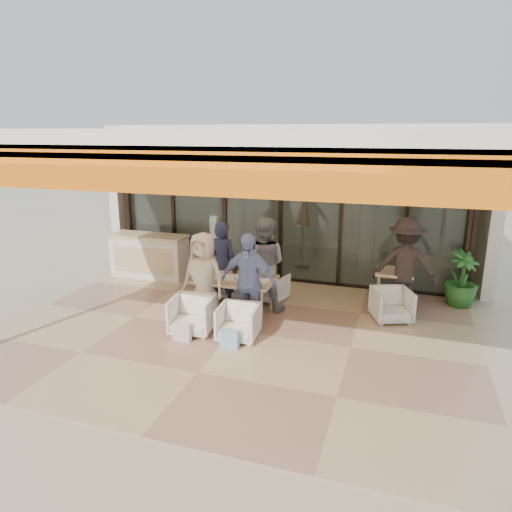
{
  "coord_description": "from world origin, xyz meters",
  "views": [
    {
      "loc": [
        2.63,
        -6.82,
        3.37
      ],
      "look_at": [
        0.1,
        0.9,
        1.15
      ],
      "focal_mm": 32.0,
      "sensor_mm": 36.0,
      "label": 1
    }
  ],
  "objects_px": {
    "diner_cream": "(204,278)",
    "potted_palm": "(462,279)",
    "host_counter": "(150,256)",
    "side_chair": "(392,303)",
    "chair_far_left": "(232,280)",
    "diner_navy": "(223,264)",
    "diner_grey": "(263,264)",
    "chair_far_right": "(270,286)",
    "diner_periwinkle": "(248,281)",
    "dining_table": "(234,281)",
    "chair_near_right": "(238,321)",
    "standing_woman": "(405,265)",
    "side_table": "(394,276)",
    "chair_near_left": "(192,313)"
  },
  "relations": [
    {
      "from": "chair_near_right",
      "to": "standing_woman",
      "type": "height_order",
      "value": "standing_woman"
    },
    {
      "from": "host_counter",
      "to": "chair_near_left",
      "type": "relative_size",
      "value": 2.57
    },
    {
      "from": "diner_cream",
      "to": "potted_palm",
      "type": "distance_m",
      "value": 5.05
    },
    {
      "from": "diner_grey",
      "to": "side_table",
      "type": "distance_m",
      "value": 2.6
    },
    {
      "from": "chair_far_right",
      "to": "potted_palm",
      "type": "xyz_separation_m",
      "value": [
        3.66,
        0.88,
        0.25
      ]
    },
    {
      "from": "diner_navy",
      "to": "side_table",
      "type": "bearing_deg",
      "value": -158.07
    },
    {
      "from": "diner_navy",
      "to": "diner_grey",
      "type": "xyz_separation_m",
      "value": [
        0.84,
        0.0,
        0.06
      ]
    },
    {
      "from": "diner_navy",
      "to": "side_table",
      "type": "xyz_separation_m",
      "value": [
        3.24,
        0.96,
        -0.22
      ]
    },
    {
      "from": "chair_far_right",
      "to": "diner_cream",
      "type": "relative_size",
      "value": 0.38
    },
    {
      "from": "side_chair",
      "to": "diner_periwinkle",
      "type": "bearing_deg",
      "value": -177.0
    },
    {
      "from": "diner_periwinkle",
      "to": "side_table",
      "type": "relative_size",
      "value": 2.31
    },
    {
      "from": "chair_far_left",
      "to": "diner_cream",
      "type": "relative_size",
      "value": 0.43
    },
    {
      "from": "chair_near_right",
      "to": "diner_cream",
      "type": "distance_m",
      "value": 1.1
    },
    {
      "from": "chair_far_left",
      "to": "potted_palm",
      "type": "distance_m",
      "value": 4.59
    },
    {
      "from": "chair_far_right",
      "to": "diner_periwinkle",
      "type": "relative_size",
      "value": 0.37
    },
    {
      "from": "chair_far_right",
      "to": "diner_periwinkle",
      "type": "xyz_separation_m",
      "value": [
        0.0,
        -1.4,
        0.54
      ]
    },
    {
      "from": "chair_far_right",
      "to": "side_table",
      "type": "relative_size",
      "value": 0.85
    },
    {
      "from": "chair_near_right",
      "to": "side_table",
      "type": "xyz_separation_m",
      "value": [
        2.4,
        2.36,
        0.3
      ]
    },
    {
      "from": "chair_far_left",
      "to": "chair_near_right",
      "type": "bearing_deg",
      "value": 97.5
    },
    {
      "from": "chair_near_right",
      "to": "potted_palm",
      "type": "relative_size",
      "value": 0.58
    },
    {
      "from": "chair_far_left",
      "to": "diner_grey",
      "type": "bearing_deg",
      "value": 132.89
    },
    {
      "from": "diner_cream",
      "to": "potted_palm",
      "type": "xyz_separation_m",
      "value": [
        4.5,
        2.28,
        -0.27
      ]
    },
    {
      "from": "side_table",
      "to": "side_chair",
      "type": "distance_m",
      "value": 0.81
    },
    {
      "from": "host_counter",
      "to": "diner_periwinkle",
      "type": "distance_m",
      "value": 3.79
    },
    {
      "from": "diner_grey",
      "to": "standing_woman",
      "type": "distance_m",
      "value": 2.69
    },
    {
      "from": "chair_far_right",
      "to": "standing_woman",
      "type": "bearing_deg",
      "value": -159.62
    },
    {
      "from": "host_counter",
      "to": "diner_periwinkle",
      "type": "bearing_deg",
      "value": -32.61
    },
    {
      "from": "diner_periwinkle",
      "to": "standing_woman",
      "type": "height_order",
      "value": "standing_woman"
    },
    {
      "from": "diner_cream",
      "to": "potted_palm",
      "type": "bearing_deg",
      "value": 33.5
    },
    {
      "from": "diner_navy",
      "to": "diner_grey",
      "type": "relative_size",
      "value": 0.93
    },
    {
      "from": "diner_navy",
      "to": "standing_woman",
      "type": "distance_m",
      "value": 3.51
    },
    {
      "from": "chair_far_right",
      "to": "side_table",
      "type": "bearing_deg",
      "value": -154.96
    },
    {
      "from": "chair_far_left",
      "to": "diner_periwinkle",
      "type": "xyz_separation_m",
      "value": [
        0.84,
        -1.4,
        0.51
      ]
    },
    {
      "from": "chair_near_right",
      "to": "diner_periwinkle",
      "type": "relative_size",
      "value": 0.39
    },
    {
      "from": "diner_navy",
      "to": "diner_periwinkle",
      "type": "bearing_deg",
      "value": 138.52
    },
    {
      "from": "chair_far_left",
      "to": "side_chair",
      "type": "height_order",
      "value": "chair_far_left"
    },
    {
      "from": "host_counter",
      "to": "side_chair",
      "type": "distance_m",
      "value": 5.66
    },
    {
      "from": "chair_near_left",
      "to": "diner_cream",
      "type": "height_order",
      "value": "diner_cream"
    },
    {
      "from": "chair_far_right",
      "to": "potted_palm",
      "type": "distance_m",
      "value": 3.77
    },
    {
      "from": "chair_near_right",
      "to": "side_chair",
      "type": "relative_size",
      "value": 0.98
    },
    {
      "from": "host_counter",
      "to": "side_chair",
      "type": "bearing_deg",
      "value": -9.44
    },
    {
      "from": "chair_near_left",
      "to": "potted_palm",
      "type": "relative_size",
      "value": 0.63
    },
    {
      "from": "chair_far_left",
      "to": "chair_near_right",
      "type": "xyz_separation_m",
      "value": [
        0.84,
        -1.9,
        -0.02
      ]
    },
    {
      "from": "host_counter",
      "to": "standing_woman",
      "type": "height_order",
      "value": "standing_woman"
    },
    {
      "from": "chair_far_right",
      "to": "potted_palm",
      "type": "bearing_deg",
      "value": -152.17
    },
    {
      "from": "host_counter",
      "to": "standing_woman",
      "type": "xyz_separation_m",
      "value": [
        5.76,
        -0.36,
        0.39
      ]
    },
    {
      "from": "dining_table",
      "to": "side_chair",
      "type": "xyz_separation_m",
      "value": [
        2.82,
        0.65,
        -0.35
      ]
    },
    {
      "from": "chair_far_right",
      "to": "dining_table",
      "type": "bearing_deg",
      "value": 80.0
    },
    {
      "from": "host_counter",
      "to": "chair_far_left",
      "type": "height_order",
      "value": "host_counter"
    },
    {
      "from": "diner_navy",
      "to": "standing_woman",
      "type": "relative_size",
      "value": 0.93
    }
  ]
}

